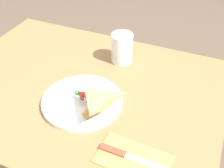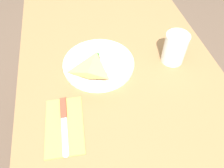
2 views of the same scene
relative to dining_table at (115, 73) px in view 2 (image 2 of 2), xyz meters
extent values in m
plane|color=brown|center=(0.00, 0.00, -0.59)|extent=(6.00, 6.00, 0.00)
cube|color=olive|center=(0.00, 0.00, 0.10)|extent=(1.00, 0.74, 0.03)
cube|color=#4C3823|center=(-0.45, -0.32, -0.26)|extent=(0.06, 0.06, 0.67)
cube|color=#4C3823|center=(-0.45, 0.32, -0.26)|extent=(0.06, 0.06, 0.67)
cylinder|color=white|center=(0.05, -0.07, 0.12)|extent=(0.27, 0.27, 0.02)
torus|color=white|center=(0.05, -0.07, 0.13)|extent=(0.25, 0.25, 0.01)
pyramid|color=#E0B266|center=(0.06, -0.08, 0.14)|extent=(0.14, 0.14, 0.02)
cylinder|color=#C68942|center=(0.12, -0.10, 0.14)|extent=(0.06, 0.10, 0.02)
sphere|color=red|center=(0.10, -0.08, 0.15)|extent=(0.02, 0.02, 0.02)
sphere|color=#388433|center=(0.03, -0.08, 0.15)|extent=(0.02, 0.02, 0.02)
sphere|color=#7A4256|center=(0.08, -0.08, 0.15)|extent=(0.01, 0.01, 0.01)
sphere|color=#7A4256|center=(0.06, -0.09, 0.15)|extent=(0.01, 0.01, 0.01)
sphere|color=orange|center=(0.07, -0.08, 0.15)|extent=(0.02, 0.02, 0.02)
sphere|color=red|center=(0.05, -0.08, 0.15)|extent=(0.02, 0.02, 0.02)
cylinder|color=white|center=(0.08, 0.21, 0.17)|extent=(0.08, 0.08, 0.12)
cylinder|color=#F4CC66|center=(0.08, 0.21, 0.15)|extent=(0.07, 0.07, 0.07)
torus|color=white|center=(0.08, 0.21, 0.23)|extent=(0.08, 0.08, 0.00)
cube|color=#E59E4C|center=(0.28, -0.22, 0.11)|extent=(0.20, 0.12, 0.00)
cube|color=#99422D|center=(0.22, -0.22, 0.12)|extent=(0.08, 0.02, 0.01)
cube|color=silver|center=(0.32, -0.22, 0.12)|extent=(0.12, 0.02, 0.00)
ellipsoid|color=silver|center=(0.37, -0.22, 0.12)|extent=(0.02, 0.02, 0.00)
camera|label=1|loc=(0.41, -0.66, 0.75)|focal=45.00mm
camera|label=2|loc=(0.63, -0.14, 0.71)|focal=35.00mm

